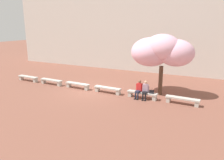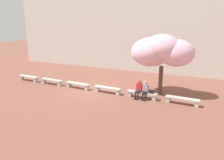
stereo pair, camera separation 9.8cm
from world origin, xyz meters
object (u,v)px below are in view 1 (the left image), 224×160
Objects in this scene: stone_bench_center at (78,85)px; stone_bench_near_east at (108,89)px; person_seated_right at (145,89)px; cherry_tree_main at (160,51)px; stone_bench_far_east at (182,100)px; stone_bench_west_end at (28,78)px; handbag at (152,92)px; person_seated_left at (139,88)px; stone_bench_east_end at (142,94)px; stone_bench_near_west at (51,81)px.

stone_bench_near_east is (2.72, 0.00, 0.00)m from stone_bench_center.
cherry_tree_main reaches higher than person_seated_right.
stone_bench_far_east is 1.67× the size of person_seated_right.
stone_bench_west_end is 11.13m from person_seated_right.
stone_bench_west_end is 11.57m from handbag.
cherry_tree_main is (-1.98, 1.52, 2.87)m from stone_bench_far_east.
stone_bench_west_end is 1.67× the size of person_seated_left.
stone_bench_far_east is (2.72, 0.00, 0.00)m from stone_bench_east_end.
stone_bench_east_end is 1.67× the size of person_seated_right.
stone_bench_east_end is at bearing 0.00° from stone_bench_west_end.
stone_bench_near_west is at bearing 180.00° from stone_bench_center.
stone_bench_center is at bearing 179.42° from person_seated_left.
cherry_tree_main is (3.47, 1.52, 2.87)m from stone_bench_near_east.
handbag reaches higher than stone_bench_west_end.
person_seated_right reaches higher than stone_bench_far_east.
stone_bench_far_east is 0.48× the size of cherry_tree_main.
stone_bench_near_west is at bearing 180.00° from stone_bench_near_east.
stone_bench_east_end is 0.73m from handbag.
stone_bench_west_end is 5.45m from stone_bench_center.
stone_bench_far_east is at bearing 0.48° from handbag.
handbag is at bearing -179.52° from stone_bench_far_east.
person_seated_left is at bearing -1.22° from stone_bench_near_east.
person_seated_left is (-0.23, -0.05, 0.39)m from stone_bench_east_end.
stone_bench_near_west is 1.00× the size of stone_bench_far_east.
stone_bench_far_east is at bearing -37.48° from cherry_tree_main.
stone_bench_west_end is 0.48× the size of cherry_tree_main.
stone_bench_center is at bearing 179.46° from person_seated_right.
person_seated_right reaches higher than stone_bench_near_west.
stone_bench_near_east is at bearing 179.71° from handbag.
person_seated_right is (2.95, -0.05, 0.39)m from stone_bench_near_east.
stone_bench_near_east is 6.36× the size of handbag.
stone_bench_east_end is at bearing 12.68° from person_seated_left.
stone_bench_west_end is 1.00× the size of stone_bench_far_east.
cherry_tree_main is at bearing 71.85° from person_seated_right.
stone_bench_east_end is (8.17, 0.00, 0.00)m from stone_bench_near_west.
stone_bench_east_end is at bearing 0.00° from stone_bench_near_west.
stone_bench_near_east is at bearing -156.39° from cherry_tree_main.
stone_bench_east_end is (2.72, 0.00, 0.00)m from stone_bench_near_east.
stone_bench_east_end is 0.45m from person_seated_left.
stone_bench_near_east is at bearing 180.00° from stone_bench_far_east.
stone_bench_west_end is 2.72m from stone_bench_near_west.
stone_bench_far_east is at bearing 0.00° from stone_bench_center.
stone_bench_near_east is at bearing 178.97° from person_seated_right.
stone_bench_near_west is 8.41m from person_seated_right.
cherry_tree_main is (0.07, 1.53, 2.61)m from handbag.
stone_bench_east_end is 6.36× the size of handbag.
cherry_tree_main reaches higher than stone_bench_near_east.
cherry_tree_main is at bearing 9.65° from stone_bench_near_west.
stone_bench_west_end is 10.66m from person_seated_left.
handbag is (3.40, -0.02, 0.27)m from stone_bench_near_east.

